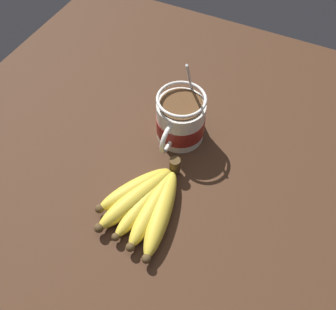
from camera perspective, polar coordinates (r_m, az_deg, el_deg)
table at (r=72.09cm, az=0.14°, el=-2.76°), size 98.08×98.08×3.76cm
coffee_mug at (r=71.80cm, az=1.90°, el=5.27°), size 16.13×9.43×16.76cm
banana_bunch at (r=64.77cm, az=-3.33°, el=-7.14°), size 19.24×14.45×4.10cm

